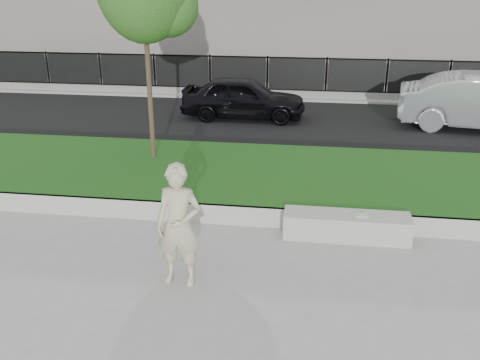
# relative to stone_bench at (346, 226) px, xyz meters

# --- Properties ---
(ground) EXTENTS (90.00, 90.00, 0.00)m
(ground) POSITION_rel_stone_bench_xyz_m (-1.90, -0.80, -0.23)
(ground) COLOR gray
(ground) RESTS_ON ground
(grass_bank) EXTENTS (34.00, 4.00, 0.40)m
(grass_bank) POSITION_rel_stone_bench_xyz_m (-1.90, 2.20, -0.03)
(grass_bank) COLOR #11350D
(grass_bank) RESTS_ON ground
(grass_kerb) EXTENTS (34.00, 0.08, 0.40)m
(grass_kerb) POSITION_rel_stone_bench_xyz_m (-1.90, 0.24, -0.03)
(grass_kerb) COLOR #A2A097
(grass_kerb) RESTS_ON ground
(street) EXTENTS (34.00, 7.00, 0.04)m
(street) POSITION_rel_stone_bench_xyz_m (-1.90, 7.70, -0.21)
(street) COLOR black
(street) RESTS_ON ground
(far_pavement) EXTENTS (34.00, 3.00, 0.12)m
(far_pavement) POSITION_rel_stone_bench_xyz_m (-1.90, 12.20, -0.17)
(far_pavement) COLOR gray
(far_pavement) RESTS_ON ground
(iron_fence) EXTENTS (32.00, 0.30, 1.50)m
(iron_fence) POSITION_rel_stone_bench_xyz_m (-1.90, 11.20, 0.31)
(iron_fence) COLOR slate
(iron_fence) RESTS_ON far_pavement
(stone_bench) EXTENTS (2.29, 0.57, 0.47)m
(stone_bench) POSITION_rel_stone_bench_xyz_m (0.00, 0.00, 0.00)
(stone_bench) COLOR #A2A097
(stone_bench) RESTS_ON ground
(man) EXTENTS (0.75, 0.52, 1.96)m
(man) POSITION_rel_stone_bench_xyz_m (-2.65, -1.88, 0.75)
(man) COLOR #C1B594
(man) RESTS_ON ground
(book) EXTENTS (0.26, 0.21, 0.03)m
(book) POSITION_rel_stone_bench_xyz_m (0.24, -0.02, 0.25)
(book) COLOR beige
(book) RESTS_ON stone_bench
(car_dark) EXTENTS (4.04, 1.68, 1.37)m
(car_dark) POSITION_rel_stone_bench_xyz_m (-2.99, 8.07, 0.49)
(car_dark) COLOR black
(car_dark) RESTS_ON street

